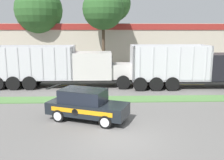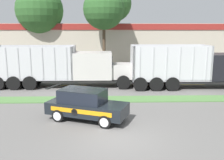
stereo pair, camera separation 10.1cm
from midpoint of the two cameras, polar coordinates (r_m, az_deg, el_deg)
The scene contains 13 objects.
ground_plane at distance 11.80m, azimuth 1.69°, elevation -13.06°, with size 600.00×600.00×0.00m, color slate.
grass_verge at distance 17.87m, azimuth 0.52°, elevation -4.40°, with size 120.00×1.60×0.06m, color #517F42.
centre_line_3 at distance 23.99m, azimuth -21.65°, elevation -1.20°, with size 2.40×0.14×0.01m, color yellow.
centre_line_4 at distance 22.70m, azimuth -8.74°, elevation -1.20°, with size 2.40×0.14×0.01m, color yellow.
centre_line_5 at distance 22.67m, azimuth 4.94°, elevation -1.13°, with size 2.40×0.14×0.01m, color yellow.
centre_line_6 at distance 23.88m, azimuth 17.92°, elevation -1.00°, with size 2.40×0.14×0.01m, color yellow.
dump_truck_mid at distance 21.98m, azimuth -8.10°, elevation 2.73°, with size 12.06×2.78×3.57m.
dump_truck_trail at distance 22.89m, azimuth 21.08°, elevation 2.31°, with size 11.74×2.68×3.64m.
rally_car at distance 13.81m, azimuth -5.83°, elevation -5.55°, with size 4.70×3.20×1.75m.
store_building_backdrop at distance 40.43m, azimuth 4.73°, elevation 8.46°, with size 39.66×12.10×5.77m.
tree_behind_centre at distance 36.19m, azimuth -16.20°, elevation 16.11°, with size 6.36×6.36×12.31m.
tree_behind_right at distance 35.13m, azimuth 0.48°, elevation 17.73°, with size 4.82×4.82×12.00m.
tree_behind_far_right at distance 30.88m, azimuth -1.79°, elevation 16.85°, with size 4.95×4.95×11.09m.
Camera 2 is at (-0.58, -10.74, 4.87)m, focal length 40.00 mm.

